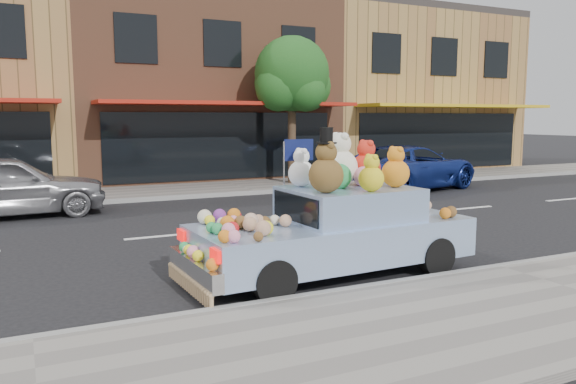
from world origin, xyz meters
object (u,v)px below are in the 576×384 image
street_tree (292,81)px  car_silver (6,186)px  art_car (334,224)px  car_blue (409,167)px

street_tree → car_silver: (-9.04, -2.72, -2.92)m
car_silver → art_car: art_car is taller
car_blue → art_car: size_ratio=1.18×
art_car → street_tree: bearing=64.5°
street_tree → car_silver: bearing=-163.3°
car_silver → art_car: 9.07m
street_tree → car_silver: street_tree is taller
car_blue → art_car: 10.86m
car_silver → car_blue: bearing=-92.9°
car_blue → car_silver: bearing=74.5°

